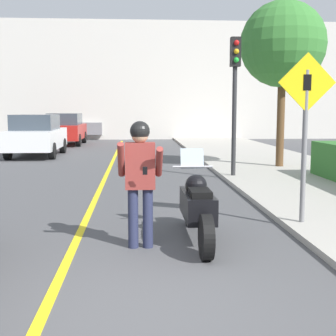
{
  "coord_description": "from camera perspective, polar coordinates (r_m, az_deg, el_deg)",
  "views": [
    {
      "loc": [
        0.28,
        -4.2,
        1.87
      ],
      "look_at": [
        0.73,
        2.52,
        1.03
      ],
      "focal_mm": 50.0,
      "sensor_mm": 36.0,
      "label": 1
    }
  ],
  "objects": [
    {
      "name": "ground_plane",
      "position": [
        4.61,
        -7.28,
        -16.94
      ],
      "size": [
        80.0,
        80.0,
        0.0
      ],
      "primitive_type": "plane",
      "color": "#4C4C4F"
    },
    {
      "name": "road_center_line",
      "position": [
        10.4,
        -8.64,
        -3.31
      ],
      "size": [
        0.12,
        36.0,
        0.01
      ],
      "color": "yellow",
      "rests_on": "ground"
    },
    {
      "name": "building_backdrop",
      "position": [
        30.25,
        -4.45,
        10.54
      ],
      "size": [
        28.0,
        1.2,
        7.37
      ],
      "color": "beige",
      "rests_on": "ground"
    },
    {
      "name": "motorcycle",
      "position": [
        6.73,
        3.59,
        -4.73
      ],
      "size": [
        0.62,
        2.32,
        1.27
      ],
      "color": "black",
      "rests_on": "ground"
    },
    {
      "name": "person_biker",
      "position": [
        6.27,
        -3.41,
        -0.37
      ],
      "size": [
        0.59,
        0.47,
        1.72
      ],
      "color": "#282D4C",
      "rests_on": "ground"
    },
    {
      "name": "crossing_sign",
      "position": [
        7.58,
        16.4,
        5.44
      ],
      "size": [
        0.91,
        0.08,
        2.64
      ],
      "color": "slate",
      "rests_on": "sidewalk_curb"
    },
    {
      "name": "traffic_light",
      "position": [
        12.73,
        8.16,
        10.55
      ],
      "size": [
        0.26,
        0.3,
        3.66
      ],
      "color": "#2D2D30",
      "rests_on": "sidewalk_curb"
    },
    {
      "name": "street_tree",
      "position": [
        15.23,
        13.83,
        14.38
      ],
      "size": [
        2.63,
        2.63,
        5.08
      ],
      "color": "brown",
      "rests_on": "sidewalk_curb"
    },
    {
      "name": "parked_car_white",
      "position": [
        19.59,
        -15.74,
        3.88
      ],
      "size": [
        1.88,
        4.2,
        1.68
      ],
      "color": "black",
      "rests_on": "ground"
    },
    {
      "name": "parked_car_red",
      "position": [
        25.65,
        -12.39,
        4.69
      ],
      "size": [
        1.88,
        4.2,
        1.68
      ],
      "color": "black",
      "rests_on": "ground"
    },
    {
      "name": "parked_car_grey",
      "position": [
        31.42,
        -9.44,
        5.18
      ],
      "size": [
        1.88,
        4.2,
        1.68
      ],
      "color": "black",
      "rests_on": "ground"
    }
  ]
}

